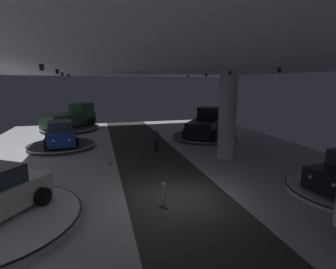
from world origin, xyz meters
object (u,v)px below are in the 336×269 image
object	(u,v)px
pickup_truck_far_right	(206,124)
display_car_far_left	(60,134)
visitor_walking_near	(156,139)
display_platform_far_right	(204,137)
column_right	(227,116)
display_platform_far_left	(61,146)
display_platform_deep_left	(70,129)
pickup_truck_deep_left	(71,117)

from	to	relation	value
pickup_truck_far_right	display_car_far_left	bearing A→B (deg)	-176.77
display_car_far_left	visitor_walking_near	size ratio (longest dim) A/B	2.78
display_platform_far_right	visitor_walking_near	distance (m)	6.05
pickup_truck_far_right	visitor_walking_near	xyz separation A→B (m)	(-5.21, -3.54, -0.29)
visitor_walking_near	column_right	bearing A→B (deg)	-33.80
column_right	display_platform_far_left	world-z (taller)	column_right
display_car_far_left	display_platform_deep_left	xyz separation A→B (m)	(-0.09, 7.33, -0.84)
pickup_truck_deep_left	visitor_walking_near	world-z (taller)	pickup_truck_deep_left
display_car_far_left	display_platform_far_right	xyz separation A→B (m)	(11.63, 0.41, -0.90)
pickup_truck_deep_left	visitor_walking_near	size ratio (longest dim) A/B	3.31
display_platform_far_right	pickup_truck_far_right	world-z (taller)	pickup_truck_far_right
column_right	display_platform_deep_left	world-z (taller)	column_right
display_platform_deep_left	column_right	bearing A→B (deg)	-50.26
display_platform_far_left	display_platform_deep_left	world-z (taller)	display_platform_deep_left
display_platform_deep_left	pickup_truck_deep_left	bearing A→B (deg)	45.82
column_right	display_platform_far_left	bearing A→B (deg)	152.50
display_platform_far_right	pickup_truck_deep_left	xyz separation A→B (m)	(-11.50, 7.16, 1.15)
pickup_truck_deep_left	visitor_walking_near	xyz separation A→B (m)	(6.48, -10.43, -0.39)
display_platform_far_right	visitor_walking_near	size ratio (longest dim) A/B	3.57
pickup_truck_deep_left	display_car_far_left	bearing A→B (deg)	-91.00
column_right	pickup_truck_deep_left	world-z (taller)	column_right
column_right	pickup_truck_deep_left	size ratio (longest dim) A/B	1.04
display_platform_far_left	display_platform_deep_left	bearing A→B (deg)	90.75
column_right	pickup_truck_far_right	distance (m)	6.53
pickup_truck_far_right	display_platform_far_left	bearing A→B (deg)	-176.62
column_right	display_platform_far_left	xyz separation A→B (m)	(-10.62, 5.53, -2.59)
column_right	visitor_walking_near	distance (m)	5.17
display_car_far_left	display_platform_far_right	size ratio (longest dim) A/B	0.78
pickup_truck_far_right	display_platform_deep_left	size ratio (longest dim) A/B	0.98
pickup_truck_deep_left	column_right	bearing A→B (deg)	-51.35
pickup_truck_deep_left	display_platform_deep_left	bearing A→B (deg)	-134.18
column_right	display_car_far_left	size ratio (longest dim) A/B	1.25
pickup_truck_far_right	pickup_truck_deep_left	distance (m)	13.57
display_platform_deep_left	visitor_walking_near	bearing A→B (deg)	-56.71
pickup_truck_far_right	display_platform_deep_left	world-z (taller)	pickup_truck_far_right
pickup_truck_deep_left	display_platform_far_left	bearing A→B (deg)	-90.96
display_platform_deep_left	pickup_truck_deep_left	distance (m)	1.14
display_platform_far_right	display_platform_deep_left	distance (m)	13.62
pickup_truck_far_right	visitor_walking_near	world-z (taller)	pickup_truck_far_right
display_platform_far_left	display_car_far_left	distance (m)	0.89
visitor_walking_near	display_car_far_left	bearing A→B (deg)	156.53
display_platform_far_left	pickup_truck_deep_left	xyz separation A→B (m)	(0.13, 7.59, 1.14)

